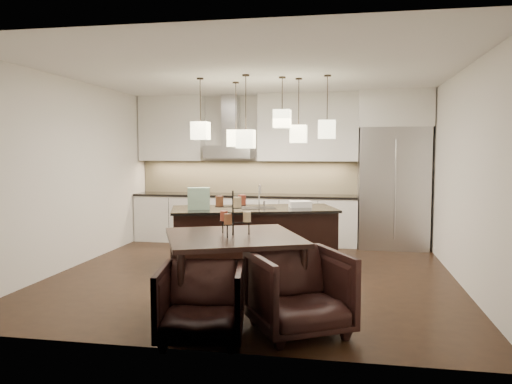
% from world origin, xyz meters
% --- Properties ---
extents(floor, '(5.50, 5.50, 0.02)m').
position_xyz_m(floor, '(0.00, 0.00, -0.01)').
color(floor, black).
rests_on(floor, ground).
extents(ceiling, '(5.50, 5.50, 0.02)m').
position_xyz_m(ceiling, '(0.00, 0.00, 2.81)').
color(ceiling, white).
rests_on(ceiling, wall_back).
extents(wall_back, '(5.50, 0.02, 2.80)m').
position_xyz_m(wall_back, '(0.00, 2.76, 1.40)').
color(wall_back, silver).
rests_on(wall_back, ground).
extents(wall_front, '(5.50, 0.02, 2.80)m').
position_xyz_m(wall_front, '(0.00, -2.76, 1.40)').
color(wall_front, silver).
rests_on(wall_front, ground).
extents(wall_left, '(0.02, 5.50, 2.80)m').
position_xyz_m(wall_left, '(-2.76, 0.00, 1.40)').
color(wall_left, silver).
rests_on(wall_left, ground).
extents(wall_right, '(0.02, 5.50, 2.80)m').
position_xyz_m(wall_right, '(2.76, 0.00, 1.40)').
color(wall_right, silver).
rests_on(wall_right, ground).
extents(refrigerator, '(1.20, 0.72, 2.15)m').
position_xyz_m(refrigerator, '(2.10, 2.38, 1.07)').
color(refrigerator, '#B7B7BA').
rests_on(refrigerator, floor).
extents(fridge_panel, '(1.26, 0.72, 0.65)m').
position_xyz_m(fridge_panel, '(2.10, 2.38, 2.47)').
color(fridge_panel, silver).
rests_on(fridge_panel, refrigerator).
extents(lower_cabinets, '(4.21, 0.62, 0.88)m').
position_xyz_m(lower_cabinets, '(-0.62, 2.43, 0.44)').
color(lower_cabinets, silver).
rests_on(lower_cabinets, floor).
extents(countertop, '(4.21, 0.66, 0.04)m').
position_xyz_m(countertop, '(-0.62, 2.43, 0.90)').
color(countertop, black).
rests_on(countertop, lower_cabinets).
extents(backsplash, '(4.21, 0.02, 0.63)m').
position_xyz_m(backsplash, '(-0.62, 2.73, 1.24)').
color(backsplash, beige).
rests_on(backsplash, countertop).
extents(upper_cab_left, '(1.25, 0.35, 1.25)m').
position_xyz_m(upper_cab_left, '(-2.10, 2.57, 2.17)').
color(upper_cab_left, silver).
rests_on(upper_cab_left, wall_back).
extents(upper_cab_right, '(1.85, 0.35, 1.25)m').
position_xyz_m(upper_cab_right, '(0.55, 2.57, 2.17)').
color(upper_cab_right, silver).
rests_on(upper_cab_right, wall_back).
extents(hood_canopy, '(0.90, 0.52, 0.24)m').
position_xyz_m(hood_canopy, '(-0.93, 2.48, 1.72)').
color(hood_canopy, '#B7B7BA').
rests_on(hood_canopy, wall_back).
extents(hood_chimney, '(0.30, 0.28, 0.96)m').
position_xyz_m(hood_chimney, '(-0.93, 2.59, 2.32)').
color(hood_chimney, '#B7B7BA').
rests_on(hood_chimney, hood_canopy).
extents(fruit_bowl, '(0.33, 0.33, 0.06)m').
position_xyz_m(fruit_bowl, '(-1.46, 2.38, 0.95)').
color(fruit_bowl, silver).
rests_on(fruit_bowl, countertop).
extents(island_body, '(2.55, 1.61, 0.84)m').
position_xyz_m(island_body, '(-0.11, 0.59, 0.42)').
color(island_body, black).
rests_on(island_body, floor).
extents(island_top, '(2.65, 1.71, 0.04)m').
position_xyz_m(island_top, '(-0.11, 0.59, 0.86)').
color(island_top, black).
rests_on(island_top, island_body).
extents(faucet, '(0.16, 0.25, 0.36)m').
position_xyz_m(faucet, '(-0.04, 0.71, 1.06)').
color(faucet, silver).
rests_on(faucet, island_top).
extents(tote_bag, '(0.36, 0.26, 0.32)m').
position_xyz_m(tote_bag, '(-0.87, 0.26, 1.04)').
color(tote_bag, '#1D613C').
rests_on(tote_bag, island_top).
extents(food_container, '(0.38, 0.31, 0.10)m').
position_xyz_m(food_container, '(0.58, 0.82, 0.92)').
color(food_container, silver).
rests_on(food_container, island_top).
extents(dining_table, '(1.80, 1.80, 0.83)m').
position_xyz_m(dining_table, '(0.07, -1.59, 0.41)').
color(dining_table, black).
rests_on(dining_table, floor).
extents(candelabra, '(0.52, 0.52, 0.48)m').
position_xyz_m(candelabra, '(0.07, -1.59, 1.07)').
color(candelabra, black).
rests_on(candelabra, dining_table).
extents(candle_a, '(0.11, 0.11, 0.11)m').
position_xyz_m(candle_a, '(0.21, -1.53, 1.02)').
color(candle_a, beige).
rests_on(candle_a, candelabra).
extents(candle_b, '(0.11, 0.11, 0.11)m').
position_xyz_m(candle_b, '(-0.05, -1.50, 1.02)').
color(candle_b, '#C34F38').
rests_on(candle_b, candelabra).
extents(candle_c, '(0.11, 0.11, 0.11)m').
position_xyz_m(candle_c, '(0.05, -1.74, 1.02)').
color(candle_c, brown).
rests_on(candle_c, candelabra).
extents(candle_d, '(0.11, 0.11, 0.11)m').
position_xyz_m(candle_d, '(0.14, -1.45, 1.20)').
color(candle_d, '#C34F38').
rests_on(candle_d, candelabra).
extents(candle_e, '(0.11, 0.11, 0.11)m').
position_xyz_m(candle_e, '(-0.07, -1.62, 1.20)').
color(candle_e, brown).
rests_on(candle_e, candelabra).
extents(candle_f, '(0.11, 0.11, 0.11)m').
position_xyz_m(candle_f, '(0.15, -1.71, 1.20)').
color(candle_f, beige).
rests_on(candle_f, candelabra).
extents(armchair_left, '(0.87, 0.89, 0.71)m').
position_xyz_m(armchair_left, '(-0.02, -2.52, 0.35)').
color(armchair_left, black).
rests_on(armchair_left, floor).
extents(armchair_right, '(1.17, 1.18, 0.80)m').
position_xyz_m(armchair_right, '(0.84, -2.16, 0.40)').
color(armchair_right, black).
rests_on(armchair_right, floor).
extents(pendant_a, '(0.24, 0.24, 0.26)m').
position_xyz_m(pendant_a, '(-0.86, 0.34, 2.03)').
color(pendant_a, beige).
rests_on(pendant_a, ceiling).
extents(pendant_b, '(0.24, 0.24, 0.26)m').
position_xyz_m(pendant_b, '(-0.43, 0.83, 1.93)').
color(pendant_b, beige).
rests_on(pendant_b, ceiling).
extents(pendant_c, '(0.24, 0.24, 0.26)m').
position_xyz_m(pendant_c, '(0.34, 0.43, 2.20)').
color(pendant_c, beige).
rests_on(pendant_c, ceiling).
extents(pendant_d, '(0.24, 0.24, 0.26)m').
position_xyz_m(pendant_d, '(0.57, 0.61, 1.99)').
color(pendant_d, beige).
rests_on(pendant_d, ceiling).
extents(pendant_e, '(0.24, 0.24, 0.26)m').
position_xyz_m(pendant_e, '(0.99, 0.38, 2.04)').
color(pendant_e, beige).
rests_on(pendant_e, ceiling).
extents(pendant_f, '(0.24, 0.24, 0.26)m').
position_xyz_m(pendant_f, '(-0.13, 0.14, 1.90)').
color(pendant_f, beige).
rests_on(pendant_f, ceiling).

